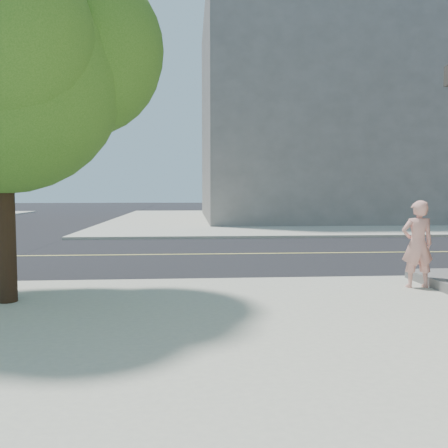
{
  "coord_description": "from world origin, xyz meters",
  "views": [
    {
      "loc": [
        3.99,
        -9.39,
        1.89
      ],
      "look_at": [
        4.6,
        -0.97,
        1.3
      ],
      "focal_mm": 37.29,
      "sensor_mm": 36.0,
      "label": 1
    }
  ],
  "objects": [
    {
      "name": "man_on_phone",
      "position": [
        8.16,
        -1.17,
        0.92
      ],
      "size": [
        0.6,
        0.41,
        1.61
      ],
      "primitive_type": "imported",
      "rotation": [
        0.0,
        0.0,
        3.09
      ],
      "color": "#F2A193",
      "rests_on": "sidewalk_se"
    },
    {
      "name": "sidewalk_ne",
      "position": [
        13.5,
        21.5,
        0.06
      ],
      "size": [
        29.0,
        25.0,
        0.12
      ],
      "primitive_type": "cube",
      "color": "#ABAA96",
      "rests_on": "ground"
    },
    {
      "name": "road_ew",
      "position": [
        0.0,
        4.5,
        0.01
      ],
      "size": [
        140.0,
        9.0,
        0.01
      ],
      "primitive_type": "cube",
      "color": "black",
      "rests_on": "ground"
    },
    {
      "name": "filler_ne",
      "position": [
        14.0,
        22.0,
        7.12
      ],
      "size": [
        18.0,
        16.0,
        14.0
      ],
      "primitive_type": "cube",
      "color": "slate",
      "rests_on": "sidewalk_ne"
    },
    {
      "name": "street_tree",
      "position": [
        1.15,
        -1.77,
        4.2
      ],
      "size": [
        4.76,
        4.33,
        6.32
      ],
      "rotation": [
        0.0,
        0.0,
        0.4
      ],
      "color": "black",
      "rests_on": "sidewalk_se"
    }
  ]
}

